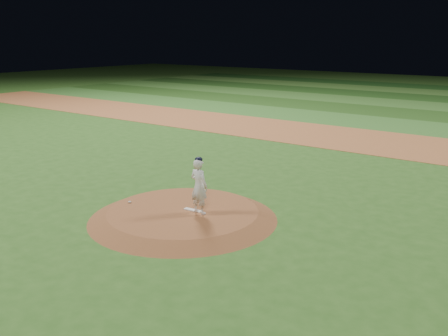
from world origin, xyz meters
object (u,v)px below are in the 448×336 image
at_px(rosin_bag, 130,202).
at_px(pitching_rubber, 193,210).
at_px(pitcher_on_mound, 199,186).
at_px(pitchers_mound, 183,214).

bearing_deg(rosin_bag, pitching_rubber, 17.14).
bearing_deg(pitching_rubber, pitcher_on_mound, -16.53).
relative_size(pitchers_mound, rosin_bag, 53.49).
bearing_deg(pitching_rubber, rosin_bag, -168.02).
relative_size(pitchers_mound, pitching_rubber, 9.55).
distance_m(pitching_rubber, rosin_bag, 2.09).
height_order(pitchers_mound, rosin_bag, rosin_bag).
distance_m(pitchers_mound, rosin_bag, 1.82).
relative_size(pitching_rubber, rosin_bag, 5.60).
xyz_separation_m(pitchers_mound, pitching_rubber, (0.25, 0.15, 0.14)).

